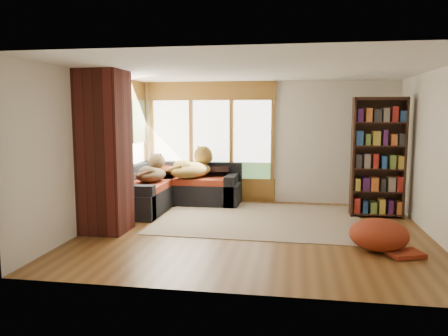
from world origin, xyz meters
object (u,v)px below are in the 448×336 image
(dog_tan, at_px, (194,166))
(brick_chimney, at_px, (104,152))
(pouf, at_px, (379,234))
(area_rug, at_px, (259,219))
(bookshelf, at_px, (378,158))
(sectional_sofa, at_px, (169,192))
(dog_brindle, at_px, (153,171))

(dog_tan, bearing_deg, brick_chimney, -166.48)
(pouf, distance_m, dog_tan, 4.25)
(area_rug, xyz_separation_m, bookshelf, (2.14, 0.57, 1.10))
(sectional_sofa, xyz_separation_m, area_rug, (1.96, -0.85, -0.30))
(brick_chimney, height_order, area_rug, brick_chimney)
(brick_chimney, distance_m, pouf, 4.36)
(pouf, xyz_separation_m, dog_tan, (-3.29, 2.62, 0.59))
(area_rug, xyz_separation_m, dog_brindle, (-2.17, 0.48, 0.77))
(dog_tan, bearing_deg, bookshelf, -62.93)
(bookshelf, xyz_separation_m, pouf, (-0.32, -2.08, -0.87))
(area_rug, xyz_separation_m, dog_tan, (-1.47, 1.11, 0.82))
(bookshelf, bearing_deg, dog_brindle, -178.83)
(brick_chimney, height_order, pouf, brick_chimney)
(bookshelf, height_order, pouf, bookshelf)
(sectional_sofa, xyz_separation_m, dog_brindle, (-0.21, -0.37, 0.47))
(brick_chimney, distance_m, area_rug, 2.98)
(sectional_sofa, distance_m, pouf, 4.45)
(area_rug, height_order, dog_tan, dog_tan)
(bookshelf, height_order, dog_tan, bookshelf)
(brick_chimney, bearing_deg, bookshelf, 21.24)
(sectional_sofa, relative_size, dog_tan, 1.88)
(brick_chimney, bearing_deg, dog_brindle, 82.06)
(bookshelf, bearing_deg, brick_chimney, -158.76)
(sectional_sofa, bearing_deg, dog_brindle, -123.39)
(area_rug, bearing_deg, dog_tan, 143.11)
(pouf, height_order, dog_brindle, dog_brindle)
(sectional_sofa, xyz_separation_m, dog_tan, (0.48, 0.25, 0.52))
(brick_chimney, distance_m, dog_tan, 2.53)
(area_rug, bearing_deg, pouf, -39.81)
(brick_chimney, relative_size, sectional_sofa, 1.18)
(sectional_sofa, height_order, pouf, sectional_sofa)
(bookshelf, relative_size, dog_brindle, 2.45)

